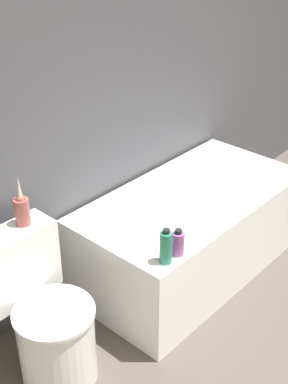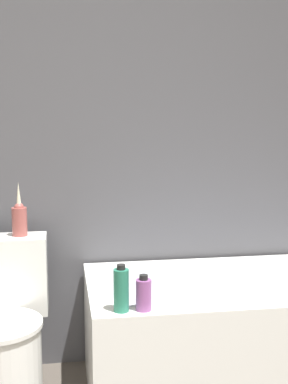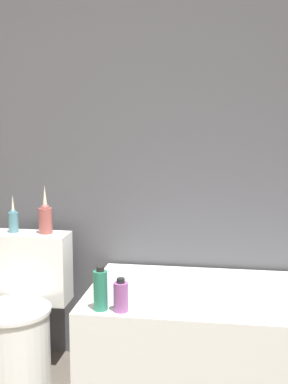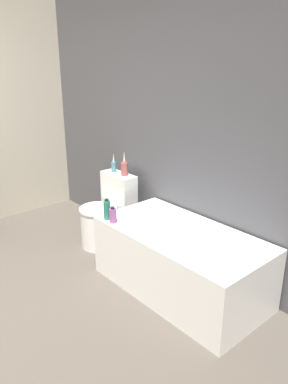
{
  "view_description": "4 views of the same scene",
  "coord_description": "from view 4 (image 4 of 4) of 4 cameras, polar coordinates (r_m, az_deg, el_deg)",
  "views": [
    {
      "loc": [
        -1.4,
        0.33,
        2.15
      ],
      "look_at": [
        0.28,
        1.85,
        0.84
      ],
      "focal_mm": 50.0,
      "sensor_mm": 36.0,
      "label": 1
    },
    {
      "loc": [
        -0.01,
        -0.36,
        1.34
      ],
      "look_at": [
        0.34,
        1.88,
        0.99
      ],
      "focal_mm": 50.0,
      "sensor_mm": 36.0,
      "label": 2
    },
    {
      "loc": [
        0.73,
        -0.47,
        1.4
      ],
      "look_at": [
        0.36,
        1.88,
        1.02
      ],
      "focal_mm": 50.0,
      "sensor_mm": 36.0,
      "label": 3
    },
    {
      "loc": [
        2.7,
        -0.1,
        1.9
      ],
      "look_at": [
        0.43,
        1.88,
        0.81
      ],
      "focal_mm": 35.0,
      "sensor_mm": 36.0,
      "label": 4
    }
  ],
  "objects": [
    {
      "name": "toilet",
      "position": [
        3.97,
        -5.92,
        -3.53
      ],
      "size": [
        0.42,
        0.56,
        0.74
      ],
      "color": "white",
      "rests_on": "ground"
    },
    {
      "name": "vase_gold",
      "position": [
        3.98,
        -4.64,
        4.04
      ],
      "size": [
        0.05,
        0.05,
        0.21
      ],
      "color": "teal",
      "rests_on": "toilet"
    },
    {
      "name": "shampoo_bottle_tall",
      "position": [
        3.29,
        -5.66,
        -2.72
      ],
      "size": [
        0.06,
        0.06,
        0.19
      ],
      "color": "#267259",
      "rests_on": "bathtub"
    },
    {
      "name": "wall_back_tiled",
      "position": [
        3.71,
        1.36,
        10.65
      ],
      "size": [
        6.4,
        0.06,
        2.6
      ],
      "color": "#4C4C51",
      "rests_on": "ground_plane"
    },
    {
      "name": "shampoo_bottle_short",
      "position": [
        3.23,
        -4.77,
        -3.57
      ],
      "size": [
        0.06,
        0.06,
        0.15
      ],
      "color": "#8C4C8C",
      "rests_on": "bathtub"
    },
    {
      "name": "vase_silver",
      "position": [
        3.85,
        -3.02,
        3.77
      ],
      "size": [
        0.07,
        0.07,
        0.26
      ],
      "color": "#994C47",
      "rests_on": "toilet"
    },
    {
      "name": "bathtub",
      "position": [
        3.22,
        5.57,
        -10.39
      ],
      "size": [
        1.46,
        0.75,
        0.55
      ],
      "color": "white",
      "rests_on": "ground"
    }
  ]
}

